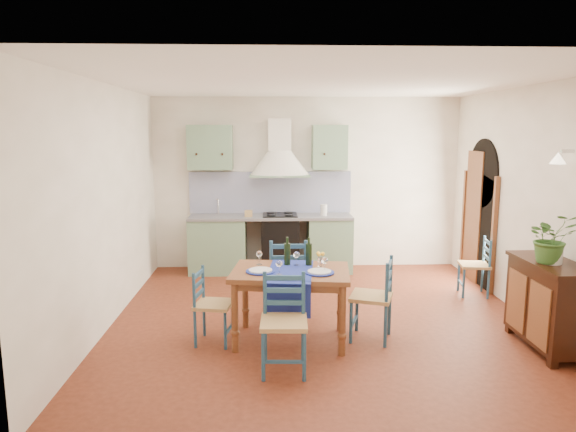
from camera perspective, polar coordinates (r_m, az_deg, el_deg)
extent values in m
plane|color=#4D1E10|center=(6.37, 3.76, -11.32)|extent=(5.00, 5.00, 0.00)
cube|color=white|center=(8.49, 2.08, 3.64)|extent=(5.00, 0.04, 2.80)
cube|color=slate|center=(8.35, -7.78, -3.22)|extent=(0.90, 0.60, 0.88)
cube|color=slate|center=(8.38, 4.59, -3.12)|extent=(0.70, 0.60, 0.88)
cube|color=black|center=(8.32, -0.89, -3.18)|extent=(0.60, 0.58, 0.88)
cube|color=gray|center=(8.23, -1.95, -0.06)|extent=(2.60, 0.64, 0.04)
cube|color=silver|center=(8.27, -7.85, -0.14)|extent=(0.45, 0.40, 0.03)
cylinder|color=silver|center=(8.42, -7.75, 1.11)|extent=(0.02, 0.02, 0.26)
cube|color=black|center=(8.23, -0.90, 0.11)|extent=(0.55, 0.48, 0.02)
cube|color=black|center=(8.46, -1.92, -5.76)|extent=(2.60, 0.50, 0.08)
cube|color=#091356|center=(8.45, -1.97, 2.65)|extent=(2.65, 0.05, 0.68)
cube|color=slate|center=(8.30, -8.63, 7.55)|extent=(0.70, 0.34, 0.70)
cube|color=slate|center=(8.31, 4.63, 7.63)|extent=(0.55, 0.34, 0.70)
cone|color=beige|center=(8.19, -0.93, 5.89)|extent=(0.96, 0.96, 0.40)
cube|color=beige|center=(8.27, -0.95, 9.04)|extent=(0.36, 0.30, 0.50)
cube|color=white|center=(6.77, 25.45, 1.25)|extent=(0.04, 5.00, 2.80)
cube|color=black|center=(8.10, 20.50, -1.36)|extent=(0.03, 1.00, 1.65)
cylinder|color=black|center=(7.99, 20.84, 4.47)|extent=(0.03, 1.00, 1.00)
cube|color=brown|center=(7.60, 21.89, -2.11)|extent=(0.06, 0.06, 1.65)
cube|color=brown|center=(8.58, 18.97, -0.69)|extent=(0.06, 0.06, 1.65)
cube|color=brown|center=(8.27, 19.89, -0.02)|extent=(0.04, 0.55, 1.96)
cylinder|color=silver|center=(6.03, 28.68, 6.33)|extent=(0.15, 0.04, 0.04)
cone|color=#FFEDC6|center=(5.99, 27.81, 5.71)|extent=(0.16, 0.16, 0.12)
cube|color=white|center=(6.27, -19.47, 1.04)|extent=(0.04, 5.00, 2.80)
cube|color=white|center=(5.99, 4.05, 14.67)|extent=(5.00, 5.00, 0.01)
cube|color=brown|center=(5.51, 0.29, -6.32)|extent=(1.33, 0.97, 0.05)
cube|color=brown|center=(5.53, 0.29, -6.97)|extent=(1.19, 0.83, 0.08)
cylinder|color=brown|center=(5.38, -5.92, -11.18)|extent=(0.07, 0.07, 0.73)
cylinder|color=brown|center=(6.01, -4.76, -8.92)|extent=(0.07, 0.07, 0.73)
cylinder|color=brown|center=(5.30, 6.05, -11.50)|extent=(0.07, 0.07, 0.73)
cylinder|color=brown|center=(5.94, 5.87, -9.16)|extent=(0.07, 0.07, 0.73)
cube|color=navy|center=(5.45, 0.25, -6.18)|extent=(0.57, 0.98, 0.01)
cube|color=navy|center=(5.15, -0.05, -9.26)|extent=(0.46, 0.07, 0.38)
cylinder|color=navy|center=(5.43, -3.07, -6.14)|extent=(0.31, 0.31, 0.01)
cylinder|color=silver|center=(5.43, -3.07, -6.03)|extent=(0.25, 0.25, 0.01)
cylinder|color=navy|center=(5.39, 3.52, -6.27)|extent=(0.31, 0.31, 0.01)
cylinder|color=silver|center=(5.38, 3.52, -6.17)|extent=(0.25, 0.25, 0.01)
cylinder|color=black|center=(5.67, -0.08, -3.95)|extent=(0.07, 0.07, 0.32)
cylinder|color=black|center=(5.65, 2.32, -3.99)|extent=(0.07, 0.07, 0.32)
cylinder|color=white|center=(5.62, 3.56, -5.12)|extent=(0.05, 0.05, 0.10)
sphere|color=yellow|center=(5.60, 3.57, -4.23)|extent=(0.10, 0.10, 0.10)
cylinder|color=navy|center=(4.82, -2.76, -15.33)|extent=(0.04, 0.04, 0.47)
cylinder|color=navy|center=(5.08, -2.57, -11.24)|extent=(0.04, 0.04, 0.93)
cylinder|color=navy|center=(4.82, 1.81, -15.34)|extent=(0.04, 0.04, 0.47)
cylinder|color=navy|center=(5.07, 1.70, -11.25)|extent=(0.04, 0.04, 0.93)
cube|color=tan|center=(4.89, -0.46, -11.74)|extent=(0.45, 0.45, 0.04)
cube|color=navy|center=(5.02, -0.44, -9.60)|extent=(0.39, 0.04, 0.05)
cube|color=navy|center=(4.98, -0.44, -8.26)|extent=(0.39, 0.04, 0.05)
cube|color=navy|center=(4.94, -0.44, -6.89)|extent=(0.39, 0.04, 0.05)
cube|color=navy|center=(4.84, -0.47, -15.90)|extent=(0.37, 0.05, 0.03)
cylinder|color=navy|center=(6.52, 1.60, -8.42)|extent=(0.04, 0.04, 0.51)
cylinder|color=navy|center=(6.07, 1.96, -7.37)|extent=(0.04, 0.04, 1.00)
cylinder|color=navy|center=(6.50, -1.97, -8.49)|extent=(0.04, 0.04, 0.51)
cylinder|color=navy|center=(6.04, -1.87, -7.45)|extent=(0.04, 0.04, 1.00)
cube|color=tan|center=(6.23, -0.07, -6.63)|extent=(0.48, 0.48, 0.04)
cube|color=navy|center=(6.00, 0.05, -5.88)|extent=(0.42, 0.04, 0.05)
cube|color=navy|center=(5.97, 0.05, -4.64)|extent=(0.42, 0.04, 0.05)
cube|color=navy|center=(5.94, 0.05, -3.39)|extent=(0.42, 0.04, 0.05)
cube|color=navy|center=(6.52, -0.19, -8.93)|extent=(0.40, 0.04, 0.03)
cylinder|color=navy|center=(5.50, -6.99, -12.52)|extent=(0.03, 0.03, 0.41)
cylinder|color=navy|center=(5.51, -10.35, -10.34)|extent=(0.03, 0.03, 0.81)
cylinder|color=navy|center=(5.79, -6.17, -11.35)|extent=(0.03, 0.03, 0.41)
cylinder|color=navy|center=(5.80, -9.36, -9.29)|extent=(0.03, 0.03, 0.81)
cube|color=tan|center=(5.61, -8.24, -9.70)|extent=(0.44, 0.44, 0.04)
cube|color=navy|center=(5.62, -9.88, -8.50)|extent=(0.08, 0.34, 0.04)
cube|color=navy|center=(5.58, -9.91, -7.44)|extent=(0.08, 0.34, 0.04)
cube|color=navy|center=(5.55, -9.94, -6.37)|extent=(0.08, 0.34, 0.04)
cube|color=navy|center=(5.66, -6.56, -12.35)|extent=(0.08, 0.32, 0.02)
cylinder|color=navy|center=(5.98, 7.66, -10.43)|extent=(0.04, 0.04, 0.47)
cylinder|color=navy|center=(5.86, 11.27, -8.64)|extent=(0.04, 0.04, 0.91)
cylinder|color=navy|center=(5.64, 7.01, -11.65)|extent=(0.04, 0.04, 0.47)
cylinder|color=navy|center=(5.51, 10.85, -9.78)|extent=(0.04, 0.04, 0.91)
cube|color=tan|center=(5.70, 9.23, -8.82)|extent=(0.55, 0.55, 0.04)
cube|color=navy|center=(5.64, 11.12, -7.73)|extent=(0.15, 0.37, 0.05)
cube|color=navy|center=(5.61, 11.16, -6.53)|extent=(0.15, 0.37, 0.05)
cube|color=navy|center=(5.57, 11.20, -5.33)|extent=(0.15, 0.37, 0.05)
cube|color=navy|center=(5.83, 7.34, -11.49)|extent=(0.15, 0.35, 0.03)
cylinder|color=navy|center=(7.74, 18.43, -6.42)|extent=(0.03, 0.03, 0.41)
cylinder|color=navy|center=(7.76, 20.85, -5.00)|extent=(0.03, 0.03, 0.81)
cylinder|color=navy|center=(7.43, 18.94, -7.09)|extent=(0.03, 0.03, 0.41)
cylinder|color=navy|center=(7.46, 21.46, -5.60)|extent=(0.03, 0.03, 0.81)
cube|color=tan|center=(7.57, 19.97, -5.14)|extent=(0.43, 0.43, 0.04)
cube|color=navy|center=(7.58, 21.21, -4.31)|extent=(0.07, 0.34, 0.04)
cube|color=navy|center=(7.56, 21.26, -3.51)|extent=(0.07, 0.34, 0.04)
cube|color=navy|center=(7.53, 21.31, -2.71)|extent=(0.07, 0.34, 0.04)
cube|color=navy|center=(7.60, 18.66, -7.08)|extent=(0.08, 0.32, 0.02)
cube|color=black|center=(6.03, 27.05, -8.65)|extent=(0.45, 1.00, 0.82)
cube|color=black|center=(5.92, 27.35, -4.73)|extent=(0.50, 1.05, 0.04)
cube|color=brown|center=(5.74, 26.11, -9.88)|extent=(0.02, 0.38, 0.63)
cube|color=brown|center=(6.13, 24.07, -8.54)|extent=(0.02, 0.38, 0.63)
cube|color=black|center=(5.74, 27.33, -14.36)|extent=(0.08, 0.08, 0.08)
cube|color=black|center=(6.46, 23.43, -11.43)|extent=(0.08, 0.08, 0.08)
cube|color=black|center=(6.62, 26.21, -11.14)|extent=(0.08, 0.08, 0.08)
imported|color=#366427|center=(5.81, 27.20, -2.18)|extent=(0.47, 0.40, 0.51)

